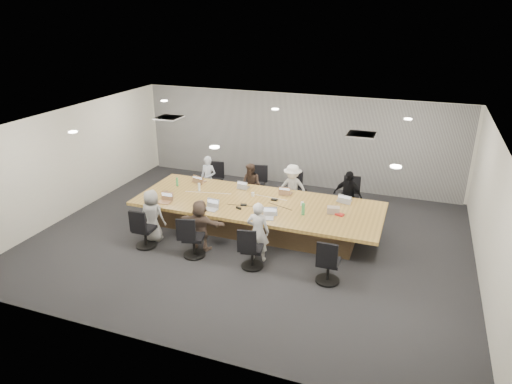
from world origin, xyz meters
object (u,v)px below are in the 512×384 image
(chair_4, at_px, (145,232))
(mug_brown, at_px, (166,193))
(laptop_5, at_px, (211,210))
(conference_table, at_px, (257,215))
(laptop_4, at_px, (164,202))
(person_6, at_px, (258,232))
(chair_2, at_px, (295,194))
(person_0, at_px, (208,178))
(chair_7, at_px, (328,265))
(laptop_0, at_px, (199,181))
(stapler, at_px, (239,208))
(bottle_green_right, at_px, (303,209))
(person_4, at_px, (152,216))
(bottle_green_left, at_px, (177,182))
(laptop_3, at_px, (344,201))
(chair_1, at_px, (256,187))
(person_2, at_px, (292,189))
(laptop_2, at_px, (286,193))
(snack_packet, at_px, (340,214))
(chair_3, at_px, (349,200))
(bottle_clear, at_px, (199,187))
(person_5, at_px, (200,225))
(canvas_bag, at_px, (333,210))
(person_1, at_px, (251,185))
(laptop_6, at_px, (266,218))
(laptop_1, at_px, (244,187))
(chair_5, at_px, (194,241))
(chair_0, at_px, (214,183))

(chair_4, xyz_separation_m, mug_brown, (-0.21, 1.35, 0.42))
(laptop_5, relative_size, mug_brown, 3.07)
(conference_table, distance_m, laptop_4, 2.29)
(person_6, height_order, mug_brown, person_6)
(chair_2, height_order, person_0, person_0)
(chair_7, distance_m, laptop_0, 4.82)
(laptop_0, relative_size, stapler, 2.51)
(bottle_green_right, bearing_deg, person_4, -162.74)
(chair_7, distance_m, stapler, 2.70)
(person_6, bearing_deg, bottle_green_left, -35.29)
(person_0, bearing_deg, laptop_3, -5.87)
(chair_1, xyz_separation_m, bottle_green_right, (1.90, -2.01, 0.46))
(chair_4, xyz_separation_m, bottle_green_left, (-0.26, 2.01, 0.48))
(person_2, distance_m, bottle_green_right, 1.83)
(chair_1, distance_m, bottle_green_left, 2.25)
(laptop_2, distance_m, laptop_3, 1.47)
(laptop_3, relative_size, snack_packet, 1.84)
(chair_1, xyz_separation_m, chair_3, (2.64, 0.00, -0.00))
(laptop_5, relative_size, bottle_clear, 1.46)
(person_5, bearing_deg, bottle_green_left, -46.38)
(chair_2, bearing_deg, person_5, 81.52)
(person_6, relative_size, bottle_clear, 6.32)
(person_4, height_order, canvas_bag, person_4)
(person_1, relative_size, snack_packet, 6.60)
(laptop_2, bearing_deg, person_4, 34.97)
(person_5, distance_m, laptop_6, 1.49)
(chair_1, distance_m, person_1, 0.40)
(laptop_1, relative_size, snack_packet, 1.56)
(laptop_1, relative_size, person_6, 0.21)
(person_5, distance_m, stapler, 1.03)
(bottle_clear, relative_size, canvas_bag, 0.75)
(person_1, bearing_deg, chair_5, -83.78)
(chair_0, xyz_separation_m, person_5, (1.10, -3.05, 0.22))
(conference_table, distance_m, laptop_3, 2.15)
(chair_0, distance_m, person_4, 3.06)
(laptop_0, relative_size, person_4, 0.28)
(laptop_3, relative_size, person_5, 0.28)
(bottle_green_left, bearing_deg, chair_0, 73.75)
(chair_7, xyz_separation_m, bottle_green_left, (-4.50, 2.01, 0.47))
(chair_3, height_order, laptop_4, chair_3)
(laptop_3, xyz_separation_m, person_6, (-1.46, -2.15, -0.07))
(chair_1, relative_size, person_5, 0.69)
(chair_4, xyz_separation_m, bottle_green_right, (3.35, 1.39, 0.50))
(chair_4, xyz_separation_m, laptop_6, (2.63, 0.90, 0.38))
(chair_7, xyz_separation_m, laptop_4, (-4.24, 0.90, 0.37))
(laptop_5, distance_m, stapler, 0.66)
(laptop_0, bearing_deg, laptop_1, -165.88)
(bottle_green_right, distance_m, stapler, 1.52)
(person_0, bearing_deg, chair_4, -90.66)
(canvas_bag, bearing_deg, snack_packet, -21.88)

